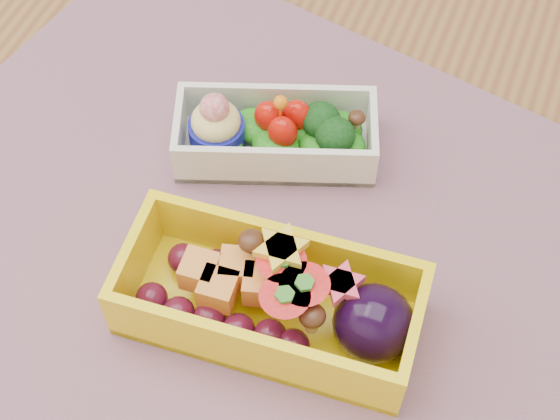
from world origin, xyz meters
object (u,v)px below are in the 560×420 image
at_px(table, 270,268).
at_px(placemat, 267,243).
at_px(bento_yellow, 276,300).
at_px(bento_white, 275,134).

height_order(table, placemat, placemat).
xyz_separation_m(table, bento_yellow, (0.04, -0.09, 0.13)).
relative_size(table, bento_white, 7.59).
bearing_deg(bento_white, placemat, -91.91).
bearing_deg(placemat, bento_yellow, -62.45).
xyz_separation_m(bento_white, bento_yellow, (0.05, -0.13, 0.01)).
xyz_separation_m(placemat, bento_white, (-0.02, 0.08, 0.02)).
relative_size(placemat, bento_white, 3.43).
distance_m(placemat, bento_yellow, 0.07).
height_order(placemat, bento_white, bento_white).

